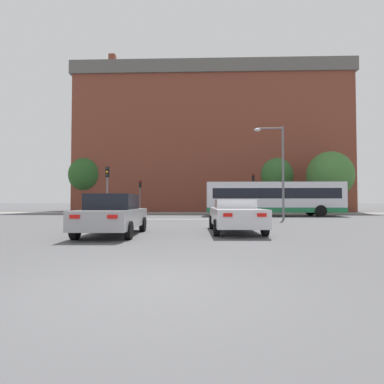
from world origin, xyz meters
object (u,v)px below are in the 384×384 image
at_px(car_roadster_right, 235,215).
at_px(bus_crossing_lead, 273,198).
at_px(street_lamp_junction, 278,162).
at_px(traffic_light_near_left, 107,184).
at_px(car_saloon_left, 113,215).
at_px(traffic_light_far_right, 253,187).
at_px(traffic_light_far_left, 140,191).
at_px(pedestrian_waiting, 216,205).

xyz_separation_m(car_roadster_right, bus_crossing_lead, (5.04, 14.19, 0.90)).
bearing_deg(street_lamp_junction, traffic_light_near_left, 178.25).
height_order(car_saloon_left, traffic_light_far_right, traffic_light_far_right).
xyz_separation_m(car_saloon_left, car_roadster_right, (4.92, 1.31, -0.09)).
xyz_separation_m(car_roadster_right, street_lamp_junction, (4.11, 8.93, 3.48)).
xyz_separation_m(car_saloon_left, traffic_light_far_left, (-3.45, 21.93, 1.69)).
bearing_deg(traffic_light_far_left, pedestrian_waiting, 7.01).
xyz_separation_m(traffic_light_far_right, traffic_light_far_left, (-12.72, 0.08, -0.43)).
bearing_deg(car_saloon_left, street_lamp_junction, 47.35).
xyz_separation_m(traffic_light_far_left, street_lamp_junction, (12.48, -11.69, 1.70)).
bearing_deg(car_roadster_right, traffic_light_near_left, 130.99).
distance_m(bus_crossing_lead, traffic_light_far_left, 14.90).
distance_m(traffic_light_far_right, traffic_light_far_left, 12.73).
distance_m(car_saloon_left, traffic_light_far_right, 23.83).
relative_size(bus_crossing_lead, pedestrian_waiting, 7.33).
xyz_separation_m(car_saloon_left, pedestrian_waiting, (5.17, 22.99, 0.15)).
distance_m(traffic_light_far_right, street_lamp_junction, 11.68).
xyz_separation_m(car_roadster_right, pedestrian_waiting, (0.25, 21.68, 0.24)).
height_order(car_saloon_left, pedestrian_waiting, pedestrian_waiting).
distance_m(car_roadster_right, traffic_light_far_left, 22.32).
xyz_separation_m(bus_crossing_lead, street_lamp_junction, (-0.93, -5.26, 2.58)).
distance_m(bus_crossing_lead, traffic_light_far_right, 6.52).
bearing_deg(traffic_light_far_right, street_lamp_junction, -91.20).
xyz_separation_m(car_roadster_right, traffic_light_far_left, (-8.37, 20.62, 1.78)).
bearing_deg(car_saloon_left, bus_crossing_lead, 56.03).
xyz_separation_m(traffic_light_far_right, street_lamp_junction, (-0.24, -11.61, 1.28)).
bearing_deg(car_saloon_left, pedestrian_waiting, 76.09).
bearing_deg(traffic_light_near_left, pedestrian_waiting, 54.60).
bearing_deg(traffic_light_far_right, car_saloon_left, -113.01).
distance_m(bus_crossing_lead, traffic_light_near_left, 14.46).
bearing_deg(bus_crossing_lead, car_saloon_left, -32.74).
bearing_deg(street_lamp_junction, traffic_light_far_left, 136.88).
height_order(car_roadster_right, traffic_light_far_left, traffic_light_far_left).
bearing_deg(car_roadster_right, pedestrian_waiting, 87.83).
relative_size(car_saloon_left, traffic_light_far_left, 1.24).
distance_m(traffic_light_near_left, pedestrian_waiting, 15.26).
height_order(traffic_light_far_right, pedestrian_waiting, traffic_light_far_right).
relative_size(car_saloon_left, car_roadster_right, 0.94).
bearing_deg(traffic_light_far_left, traffic_light_near_left, -90.84).
bearing_deg(traffic_light_near_left, traffic_light_far_left, 89.16).
bearing_deg(traffic_light_far_left, car_roadster_right, -67.90).
height_order(car_saloon_left, bus_crossing_lead, bus_crossing_lead).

